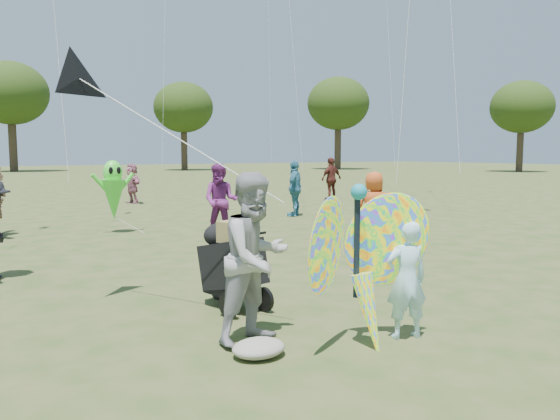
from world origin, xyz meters
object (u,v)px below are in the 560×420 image
object	(u,v)px
child_girl	(406,280)
butterfly_kite	(362,264)
crowd_h	(331,179)
crowd_j	(132,183)
crowd_e	(221,201)
jogging_stroller	(231,258)
alien_kite	(113,193)
crowd_a	(374,209)
crowd_c	(295,188)
adult_man	(256,258)

from	to	relation	value
child_girl	butterfly_kite	bearing A→B (deg)	13.92
crowd_h	crowd_j	world-z (taller)	crowd_h
crowd_e	jogging_stroller	world-z (taller)	crowd_e
crowd_h	butterfly_kite	world-z (taller)	crowd_h
alien_kite	butterfly_kite	bearing A→B (deg)	-90.02
child_girl	crowd_a	size ratio (longest dim) A/B	0.80
crowd_c	alien_kite	distance (m)	5.63
child_girl	jogging_stroller	size ratio (longest dim) A/B	1.11
crowd_e	crowd_j	world-z (taller)	crowd_e
crowd_a	crowd_h	xyz separation A→B (m)	(5.78, 9.01, 0.09)
adult_man	butterfly_kite	xyz separation A→B (m)	(0.81, -0.68, -0.03)
crowd_c	crowd_h	distance (m)	5.68
crowd_e	alien_kite	world-z (taller)	alien_kite
child_girl	crowd_e	world-z (taller)	crowd_e
crowd_h	butterfly_kite	size ratio (longest dim) A/B	0.94
child_girl	alien_kite	xyz separation A→B (m)	(-0.55, 9.03, 0.36)
child_girl	crowd_h	distance (m)	16.35
crowd_a	butterfly_kite	bearing A→B (deg)	76.47
adult_man	crowd_a	bearing A→B (deg)	23.35
crowd_a	crowd_c	distance (m)	5.47
crowd_h	crowd_j	bearing A→B (deg)	-28.64
crowd_j	butterfly_kite	world-z (taller)	butterfly_kite
adult_man	crowd_h	distance (m)	16.59
jogging_stroller	crowd_e	bearing A→B (deg)	52.91
crowd_a	jogging_stroller	world-z (taller)	crowd_a
adult_man	butterfly_kite	world-z (taller)	adult_man
crowd_c	butterfly_kite	world-z (taller)	crowd_c
crowd_e	alien_kite	bearing A→B (deg)	174.08
adult_man	crowd_a	xyz separation A→B (m)	(4.87, 3.71, -0.10)
crowd_a	crowd_j	size ratio (longest dim) A/B	1.02
crowd_a	crowd_j	distance (m)	12.01
jogging_stroller	alien_kite	bearing A→B (deg)	73.69
crowd_c	crowd_j	size ratio (longest dim) A/B	1.11
crowd_e	crowd_j	size ratio (longest dim) A/B	1.11
adult_man	crowd_e	xyz separation A→B (m)	(2.70, 6.40, -0.03)
child_girl	crowd_e	size ratio (longest dim) A/B	0.74
jogging_stroller	alien_kite	world-z (taller)	alien_kite
butterfly_kite	crowd_c	bearing A→B (deg)	59.87
crowd_h	crowd_c	bearing A→B (deg)	34.97
crowd_h	child_girl	bearing A→B (deg)	48.82
child_girl	butterfly_kite	world-z (taller)	butterfly_kite
adult_man	crowd_j	size ratio (longest dim) A/B	1.14
jogging_stroller	butterfly_kite	xyz separation A→B (m)	(0.46, -1.93, 0.22)
crowd_a	crowd_e	size ratio (longest dim) A/B	0.92
adult_man	crowd_c	world-z (taller)	adult_man
crowd_e	butterfly_kite	xyz separation A→B (m)	(-1.89, -7.08, -0.01)
child_girl	crowd_c	bearing A→B (deg)	-98.47
butterfly_kite	jogging_stroller	bearing A→B (deg)	103.38
jogging_stroller	alien_kite	size ratio (longest dim) A/B	0.63
jogging_stroller	crowd_h	bearing A→B (deg)	35.54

